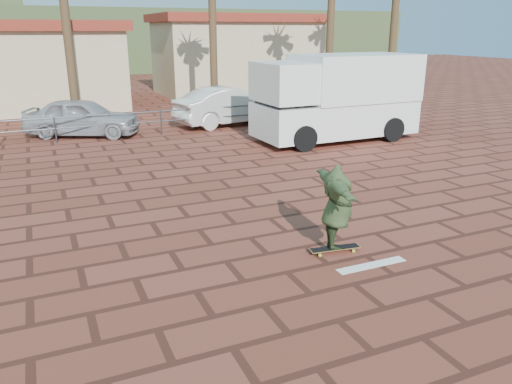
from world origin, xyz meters
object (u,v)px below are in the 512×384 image
car_silver (82,117)px  campervan (337,96)px  skateboarder (337,207)px  longboard (335,248)px  car_white (231,106)px

car_silver → campervan: bearing=-92.6°
skateboarder → car_silver: skateboarder is taller
longboard → campervan: 10.57m
car_silver → car_white: 6.33m
skateboarder → car_white: skateboarder is taller
longboard → skateboarder: (0.00, 0.00, 0.84)m
skateboarder → longboard: bearing=104.4°
campervan → car_white: 5.34m
campervan → longboard: bearing=-123.7°
campervan → car_silver: campervan is taller
campervan → car_white: size_ratio=1.23×
skateboarder → car_silver: bearing=28.2°
longboard → car_silver: (-3.30, 13.46, 0.67)m
skateboarder → car_silver: (-3.30, 13.46, -0.17)m
car_white → skateboarder: bearing=156.9°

